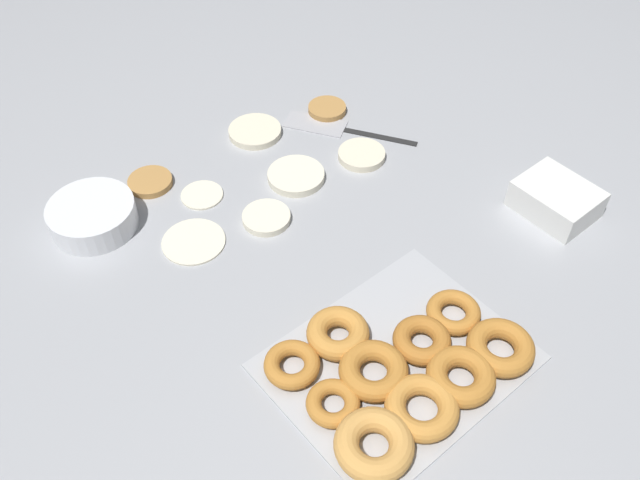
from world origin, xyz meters
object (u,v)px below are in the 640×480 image
at_px(pancake_0, 362,155).
at_px(pancake_6, 327,109).
at_px(donut_tray, 402,371).
at_px(pancake_3, 296,176).
at_px(container_stack, 556,199).
at_px(batter_bowl, 93,216).
at_px(pancake_2, 255,131).
at_px(pancake_5, 150,182).
at_px(pancake_7, 266,218).
at_px(pancake_4, 194,241).
at_px(spatula, 330,126).
at_px(pancake_1, 202,194).

distance_m(pancake_0, pancake_6, 0.17).
bearing_deg(donut_tray, pancake_3, 70.65).
bearing_deg(pancake_3, container_stack, -50.37).
bearing_deg(batter_bowl, pancake_0, -18.73).
height_order(pancake_2, pancake_5, pancake_2).
relative_size(pancake_0, pancake_2, 0.86).
relative_size(pancake_5, pancake_6, 1.04).
bearing_deg(pancake_5, pancake_7, -63.09).
xyz_separation_m(pancake_5, container_stack, (0.54, -0.55, 0.02)).
bearing_deg(container_stack, pancake_4, 147.15).
bearing_deg(pancake_7, spatula, 26.99).
xyz_separation_m(pancake_2, batter_bowl, (-0.39, -0.03, 0.02)).
xyz_separation_m(donut_tray, batter_bowl, (-0.20, 0.59, 0.01)).
height_order(pancake_5, pancake_6, pancake_6).
xyz_separation_m(donut_tray, spatula, (0.32, 0.54, -0.02)).
relative_size(pancake_2, pancake_6, 1.34).
xyz_separation_m(pancake_0, spatula, (0.02, 0.12, -0.00)).
bearing_deg(pancake_7, pancake_1, 112.60).
bearing_deg(batter_bowl, spatula, -5.76).
bearing_deg(pancake_0, pancake_1, 160.13).
relative_size(donut_tray, container_stack, 2.67).
bearing_deg(batter_bowl, pancake_3, -20.57).
bearing_deg(container_stack, pancake_7, 142.86).
xyz_separation_m(pancake_2, pancake_5, (-0.25, 0.00, -0.00)).
bearing_deg(donut_tray, pancake_7, 83.44).
bearing_deg(pancake_5, pancake_2, -0.69).
height_order(pancake_2, container_stack, container_stack).
relative_size(pancake_2, pancake_4, 0.97).
bearing_deg(batter_bowl, pancake_2, 4.53).
xyz_separation_m(pancake_1, pancake_2, (0.19, 0.09, 0.00)).
bearing_deg(pancake_1, pancake_2, 24.99).
relative_size(pancake_7, batter_bowl, 0.57).
distance_m(donut_tray, container_stack, 0.48).
relative_size(pancake_1, batter_bowl, 0.51).
bearing_deg(pancake_2, pancake_6, -12.71).
xyz_separation_m(pancake_1, pancake_5, (-0.06, 0.09, 0.00)).
height_order(pancake_3, spatula, pancake_3).
bearing_deg(pancake_4, container_stack, -32.85).
bearing_deg(pancake_3, batter_bowl, 159.43).
height_order(pancake_1, pancake_5, pancake_5).
bearing_deg(pancake_0, pancake_7, -175.56).
bearing_deg(pancake_4, pancake_2, 34.07).
distance_m(pancake_5, spatula, 0.40).
relative_size(pancake_4, batter_bowl, 0.72).
bearing_deg(pancake_3, donut_tray, -109.35).
bearing_deg(spatula, pancake_4, 71.93).
height_order(pancake_2, batter_bowl, batter_bowl).
relative_size(pancake_6, container_stack, 0.59).
bearing_deg(container_stack, pancake_5, 134.64).
bearing_deg(pancake_4, batter_bowl, 126.98).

